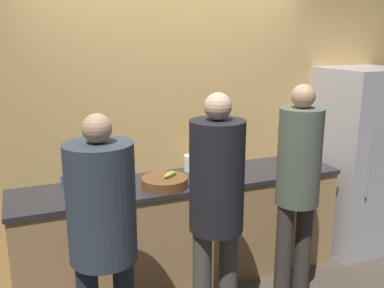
% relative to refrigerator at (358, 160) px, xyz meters
% --- Properties ---
extents(wall_back, '(5.20, 0.06, 2.60)m').
position_rel_refrigerator_xyz_m(wall_back, '(-1.83, 0.37, 0.41)').
color(wall_back, '#E0B266').
rests_on(wall_back, ground_plane).
extents(counter, '(2.78, 0.64, 0.91)m').
position_rel_refrigerator_xyz_m(counter, '(-1.83, 0.07, -0.43)').
color(counter, tan).
rests_on(counter, ground_plane).
extents(refrigerator, '(0.74, 0.73, 1.78)m').
position_rel_refrigerator_xyz_m(refrigerator, '(0.00, 0.00, 0.00)').
color(refrigerator, '#B7B7BC').
rests_on(refrigerator, ground_plane).
extents(person_left, '(0.40, 0.40, 1.67)m').
position_rel_refrigerator_xyz_m(person_left, '(-2.66, -0.80, 0.13)').
color(person_left, '#232838').
rests_on(person_left, ground_plane).
extents(person_center, '(0.36, 0.36, 1.74)m').
position_rel_refrigerator_xyz_m(person_center, '(-1.90, -0.76, 0.15)').
color(person_center, '#4C4742').
rests_on(person_center, ground_plane).
extents(person_right, '(0.33, 0.33, 1.74)m').
position_rel_refrigerator_xyz_m(person_right, '(-1.15, -0.59, 0.13)').
color(person_right, '#38332D').
rests_on(person_right, ground_plane).
extents(fruit_bowl, '(0.37, 0.37, 0.12)m').
position_rel_refrigerator_xyz_m(fruit_bowl, '(-2.03, -0.07, 0.06)').
color(fruit_bowl, brown).
rests_on(fruit_bowl, counter).
extents(utensil_crock, '(0.12, 0.12, 0.25)m').
position_rel_refrigerator_xyz_m(utensil_crock, '(-1.68, 0.24, 0.09)').
color(utensil_crock, silver).
rests_on(utensil_crock, counter).
extents(bottle_amber, '(0.07, 0.07, 0.25)m').
position_rel_refrigerator_xyz_m(bottle_amber, '(-0.88, 0.02, 0.12)').
color(bottle_amber, brown).
rests_on(bottle_amber, counter).
extents(cup_blue, '(0.08, 0.08, 0.10)m').
position_rel_refrigerator_xyz_m(cup_blue, '(-2.75, 0.24, 0.07)').
color(cup_blue, '#335184').
rests_on(cup_blue, counter).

